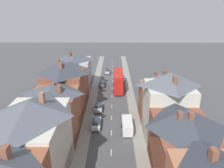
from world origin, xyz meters
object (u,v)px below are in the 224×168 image
(car_parked_left_b, at_px, (96,123))
(double_decker_bus_lead, at_px, (118,81))
(car_near_silver, at_px, (117,72))
(car_far_grey, at_px, (99,107))
(car_parked_right_a, at_px, (102,84))
(car_parked_right_b, at_px, (107,71))
(delivery_van, at_px, (127,125))
(car_near_blue, at_px, (122,79))

(car_parked_left_b, bearing_deg, double_decker_bus_lead, 76.69)
(car_near_silver, distance_m, car_far_grey, 28.09)
(car_parked_right_a, distance_m, car_parked_right_b, 13.10)
(car_near_silver, xyz_separation_m, car_parked_right_a, (-4.90, -11.53, -0.00))
(car_parked_right_a, relative_size, delivery_van, 0.80)
(car_far_grey, relative_size, delivery_van, 0.77)
(car_near_blue, height_order, car_near_silver, car_near_blue)
(double_decker_bus_lead, bearing_deg, car_parked_right_a, 149.28)
(car_near_blue, bearing_deg, car_parked_right_b, 120.40)
(car_parked_right_b, bearing_deg, car_parked_left_b, -92.03)
(car_far_grey, distance_m, car_parked_right_b, 29.20)
(delivery_van, bearing_deg, car_near_silver, 92.02)
(car_near_blue, relative_size, car_parked_left_b, 0.92)
(car_near_blue, height_order, car_far_grey, car_near_blue)
(double_decker_bus_lead, height_order, delivery_van, double_decker_bus_lead)
(car_near_silver, relative_size, car_parked_right_b, 1.15)
(car_near_blue, bearing_deg, car_parked_right_a, -142.95)
(double_decker_bus_lead, xyz_separation_m, car_parked_right_b, (-3.59, 15.94, -1.98))
(car_parked_right_b, height_order, delivery_van, delivery_van)
(car_near_blue, xyz_separation_m, car_near_silver, (-1.30, 6.85, -0.02))
(double_decker_bus_lead, bearing_deg, car_parked_left_b, -103.31)
(car_near_silver, distance_m, car_parked_right_a, 12.53)
(car_near_silver, bearing_deg, car_near_blue, -79.25)
(car_near_blue, distance_m, delivery_van, 29.95)
(car_near_blue, xyz_separation_m, car_parked_right_b, (-4.90, 8.35, -0.02))
(car_near_blue, bearing_deg, car_parked_left_b, -102.37)
(car_parked_left_b, xyz_separation_m, car_parked_right_b, (1.30, 36.61, 0.01))
(car_near_blue, relative_size, car_parked_right_a, 1.01)
(car_near_silver, relative_size, car_far_grey, 1.14)
(double_decker_bus_lead, relative_size, car_near_blue, 2.56)
(double_decker_bus_lead, bearing_deg, car_far_grey, -110.29)
(car_parked_right_a, bearing_deg, delivery_van, -76.21)
(car_parked_right_a, relative_size, car_far_grey, 1.04)
(car_parked_left_b, xyz_separation_m, delivery_van, (6.20, -1.68, 0.52))
(car_near_silver, bearing_deg, car_far_grey, -100.05)
(car_near_blue, relative_size, delivery_van, 0.81)
(car_parked_left_b, height_order, car_parked_right_b, car_parked_right_b)
(delivery_van, bearing_deg, car_parked_left_b, 164.82)
(car_parked_left_b, bearing_deg, car_parked_right_b, 87.97)
(car_parked_left_b, bearing_deg, car_near_blue, 77.63)
(car_far_grey, bearing_deg, car_near_blue, 73.41)
(car_near_silver, height_order, car_parked_right_a, same)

